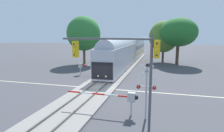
# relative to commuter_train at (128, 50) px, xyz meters

# --- Properties ---
(ground_plane) EXTENTS (220.00, 220.00, 0.00)m
(ground_plane) POSITION_rel_commuter_train_xyz_m (-0.00, -20.61, -2.80)
(ground_plane) COLOR #47474C
(road_centre_stripe) EXTENTS (44.00, 0.20, 0.01)m
(road_centre_stripe) POSITION_rel_commuter_train_xyz_m (-0.00, -20.61, -2.79)
(road_centre_stripe) COLOR beige
(road_centre_stripe) RESTS_ON ground
(railway_track) EXTENTS (4.40, 80.00, 0.32)m
(railway_track) POSITION_rel_commuter_train_xyz_m (-0.00, -20.61, -2.70)
(railway_track) COLOR gray
(railway_track) RESTS_ON ground
(commuter_train) EXTENTS (3.04, 40.64, 5.16)m
(commuter_train) POSITION_rel_commuter_train_xyz_m (0.00, 0.00, 0.00)
(commuter_train) COLOR #B2B7C1
(commuter_train) RESTS_ON railway_track
(crossing_gate_near) EXTENTS (5.80, 0.40, 1.80)m
(crossing_gate_near) POSITION_rel_commuter_train_xyz_m (4.29, -26.92, -1.41)
(crossing_gate_near) COLOR #B7B7BC
(crossing_gate_near) RESTS_ON ground
(crossing_signal_mast) EXTENTS (1.36, 0.44, 4.13)m
(crossing_signal_mast) POSITION_rel_commuter_train_xyz_m (6.03, -27.31, -0.28)
(crossing_signal_mast) COLOR #B2B2B7
(crossing_signal_mast) RESTS_ON ground
(crossing_gate_far) EXTENTS (6.24, 0.40, 1.80)m
(crossing_gate_far) POSITION_rel_commuter_train_xyz_m (-4.19, -14.30, -1.39)
(crossing_gate_far) COLOR #B7B7BC
(crossing_gate_far) RESTS_ON ground
(traffic_signal_near_right) EXTENTS (5.89, 0.38, 6.08)m
(traffic_signal_near_right) POSITION_rel_commuter_train_xyz_m (4.85, -29.67, 1.84)
(traffic_signal_near_right) COLOR #4C4C51
(traffic_signal_near_right) RESTS_ON ground
(elm_centre_background) EXTENTS (6.41, 6.41, 9.14)m
(elm_centre_background) POSITION_rel_commuter_train_xyz_m (7.37, 3.02, 2.88)
(elm_centre_background) COLOR #4C3828
(elm_centre_background) RESTS_ON ground
(oak_behind_train) EXTENTS (6.92, 6.92, 9.89)m
(oak_behind_train) POSITION_rel_commuter_train_xyz_m (-8.64, -4.08, 3.54)
(oak_behind_train) COLOR brown
(oak_behind_train) RESTS_ON ground
(oak_far_right) EXTENTS (7.48, 7.48, 9.52)m
(oak_far_right) POSITION_rel_commuter_train_xyz_m (10.24, 0.45, 3.79)
(oak_far_right) COLOR #4C3828
(oak_far_right) RESTS_ON ground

